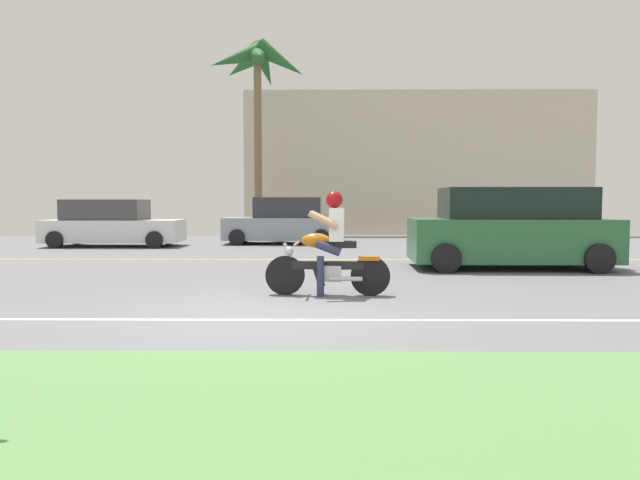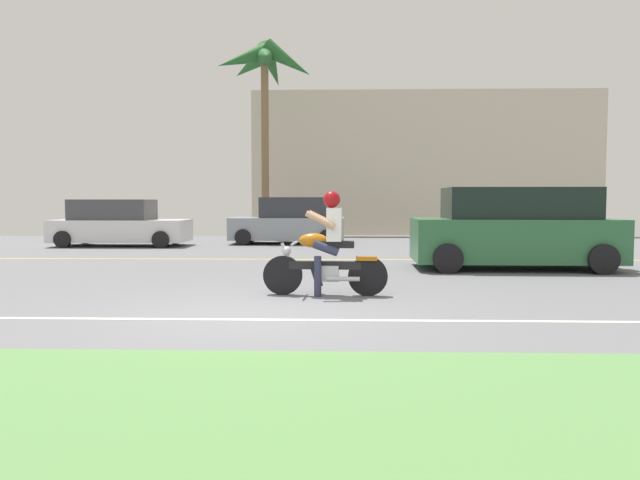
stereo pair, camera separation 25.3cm
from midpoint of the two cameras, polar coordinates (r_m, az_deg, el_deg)
The scene contains 10 objects.
ground at distance 11.21m, azimuth -3.17°, elevation -4.28°, with size 56.00×30.00×0.04m, color slate.
grass_median at distance 4.35m, azimuth -11.68°, elevation -16.67°, with size 56.00×3.80×0.06m, color #5B8C4C.
lane_line_near at distance 7.92m, azimuth -5.30°, elevation -7.47°, with size 50.40×0.12×0.01m, color silver.
lane_line_far at distance 15.88m, azimuth -1.70°, elevation -1.83°, with size 50.40×0.12×0.01m, color yellow.
motorcyclist at distance 9.81m, azimuth 1.33°, elevation -1.08°, with size 2.03×0.66×1.70m.
suv_nearby at distance 14.38m, azimuth 18.39°, elevation 0.96°, with size 4.69×2.22×1.83m.
parked_car_0 at distance 21.63m, azimuth -18.12°, elevation 1.41°, with size 4.50×1.97×1.58m.
parked_car_1 at distance 21.73m, azimuth -2.55°, elevation 1.69°, with size 4.08×2.02×1.66m.
palm_tree_0 at distance 24.97m, azimuth -5.01°, elevation 15.70°, with size 4.01×4.10×7.96m.
building_far at distance 29.39m, azimuth 9.75°, elevation 6.95°, with size 15.64×4.00×6.44m, color beige.
Camera 2 is at (1.10, -8.06, 1.54)m, focal length 33.96 mm.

